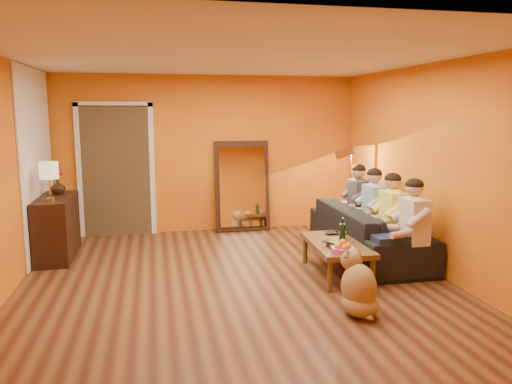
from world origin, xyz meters
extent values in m
cube|color=brown|center=(0.00, 0.00, 0.00)|extent=(5.00, 5.50, 0.00)
cube|color=white|center=(0.00, 0.00, 2.60)|extent=(5.00, 5.50, 0.00)
cube|color=#CE4F18|center=(0.00, 2.75, 1.30)|extent=(5.00, 0.00, 2.60)
cube|color=#CE4F18|center=(2.50, 0.00, 1.30)|extent=(0.00, 5.50, 2.60)
cube|color=white|center=(-2.48, 1.75, 1.30)|extent=(0.02, 1.90, 2.58)
cube|color=#3F2D19|center=(-1.50, 2.83, 1.05)|extent=(1.06, 0.30, 2.10)
cube|color=white|center=(-2.07, 2.71, 1.05)|extent=(0.08, 0.06, 2.20)
cube|color=white|center=(-0.93, 2.71, 1.05)|extent=(0.08, 0.06, 2.20)
cube|color=white|center=(-1.50, 2.71, 2.12)|extent=(1.22, 0.06, 0.08)
cube|color=black|center=(0.55, 2.63, 0.76)|extent=(0.92, 0.27, 1.51)
cube|color=white|center=(0.55, 2.59, 0.76)|extent=(0.78, 0.21, 1.35)
cube|color=black|center=(-2.24, 1.55, 0.42)|extent=(0.44, 1.18, 0.85)
imported|color=black|center=(2.00, 0.75, 0.35)|extent=(2.37, 0.93, 0.69)
cylinder|color=black|center=(1.31, -0.02, 0.58)|extent=(0.07, 0.07, 0.31)
imported|color=#B27F3F|center=(1.38, 0.15, 0.47)|extent=(0.12, 0.12, 0.10)
imported|color=black|center=(1.44, 0.38, 0.43)|extent=(0.37, 0.24, 0.03)
imported|color=black|center=(1.08, -0.17, 0.43)|extent=(0.22, 0.27, 0.02)
imported|color=#9D2211|center=(1.09, -0.16, 0.45)|extent=(0.22, 0.28, 0.02)
imported|color=black|center=(1.08, -0.18, 0.47)|extent=(0.25, 0.25, 0.02)
imported|color=black|center=(-2.24, 1.80, 0.95)|extent=(0.20, 0.20, 0.21)
camera|label=1|loc=(-0.90, -5.58, 2.00)|focal=35.00mm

